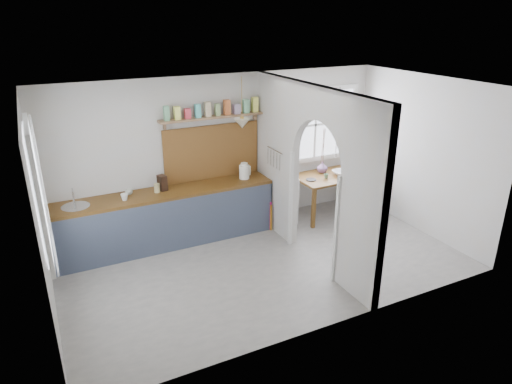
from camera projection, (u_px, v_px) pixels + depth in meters
name	position (u px, v px, depth m)	size (l,w,h in m)	color
floor	(267.00, 264.00, 6.80)	(5.80, 3.20, 0.01)	gray
ceiling	(268.00, 88.00, 5.85)	(5.80, 3.20, 0.01)	#BDBDBD
walls	(267.00, 182.00, 6.32)	(5.81, 3.21, 2.60)	#BDBDBD
partition	(308.00, 164.00, 6.61)	(0.12, 3.20, 2.60)	#BDBDBD
kitchen_window	(37.00, 193.00, 5.01)	(0.10, 1.16, 1.50)	white
nook_window	(315.00, 125.00, 8.26)	(1.76, 0.10, 1.30)	white
counter	(166.00, 217.00, 7.27)	(3.50, 0.60, 0.90)	brown
sink	(76.00, 207.00, 6.55)	(0.40, 0.40, 0.02)	#B9B9B9
backsplash	(212.00, 152.00, 7.53)	(1.65, 0.03, 0.90)	brown
shelf	(213.00, 113.00, 7.22)	(1.75, 0.20, 0.21)	#A87954
pendant_lamp	(242.00, 123.00, 7.13)	(0.26, 0.26, 0.16)	beige
utensil_rail	(275.00, 150.00, 7.27)	(0.02, 0.02, 0.50)	#B9B9B9
dining_table	(328.00, 195.00, 8.34)	(1.22, 0.82, 0.77)	brown
chair_left	(284.00, 202.00, 7.93)	(0.38, 0.38, 0.84)	silver
chair_right	(362.00, 184.00, 8.70)	(0.40, 0.40, 0.88)	silver
kettle	(244.00, 171.00, 7.61)	(0.23, 0.18, 0.27)	white
mug_a	(125.00, 197.00, 6.75)	(0.11, 0.11, 0.10)	white
mug_b	(129.00, 192.00, 6.96)	(0.11, 0.11, 0.09)	silver
knife_block	(162.00, 183.00, 7.12)	(0.11, 0.15, 0.24)	black
jar	(157.00, 188.00, 7.04)	(0.09, 0.09, 0.14)	tan
towel_magenta	(271.00, 216.00, 7.74)	(0.02, 0.03, 0.51)	#DB1270
towel_orange	(271.00, 218.00, 7.74)	(0.02, 0.03, 0.47)	orange
bowl	(342.00, 173.00, 8.22)	(0.31, 0.31, 0.08)	silver
table_cup	(326.00, 176.00, 8.05)	(0.09, 0.09, 0.08)	#567657
plate	(311.00, 180.00, 7.97)	(0.18, 0.18, 0.02)	black
vase	(322.00, 167.00, 8.32)	(0.19, 0.19, 0.20)	#714E75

